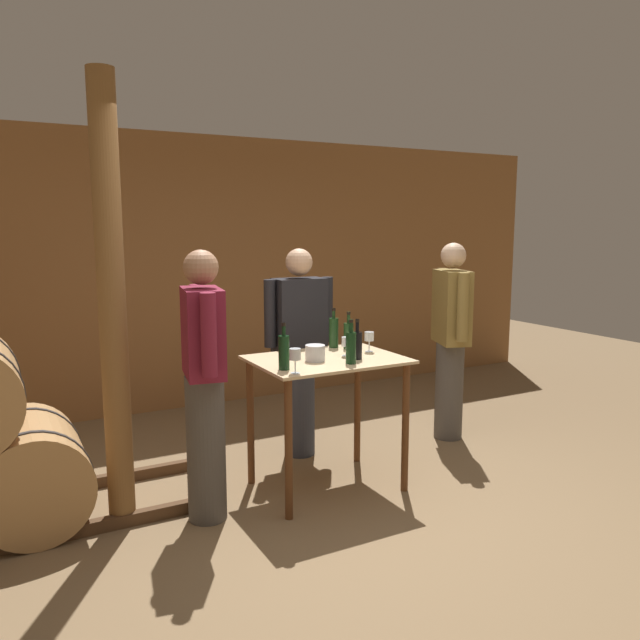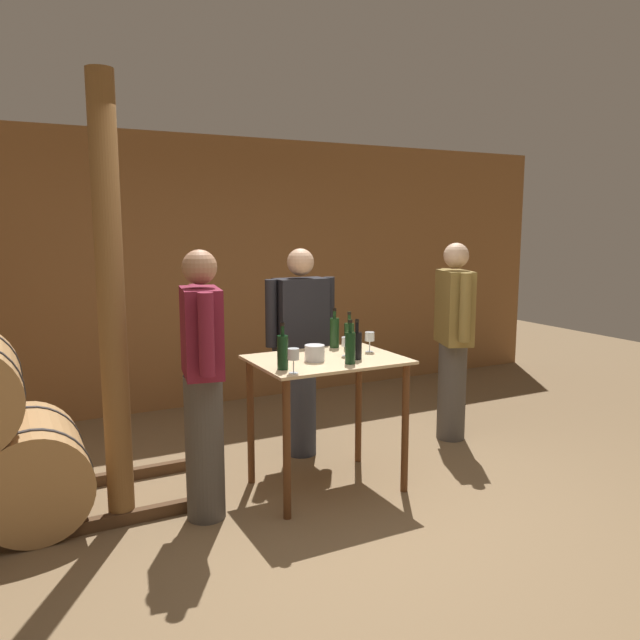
% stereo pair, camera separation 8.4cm
% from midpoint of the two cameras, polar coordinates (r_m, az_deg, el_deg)
% --- Properties ---
extents(ground_plane, '(14.00, 14.00, 0.00)m').
position_cam_midpoint_polar(ground_plane, '(4.08, 2.93, -17.95)').
color(ground_plane, brown).
extents(back_wall, '(8.40, 0.05, 2.70)m').
position_cam_midpoint_polar(back_wall, '(6.38, -10.95, 4.25)').
color(back_wall, brown).
rests_on(back_wall, ground_plane).
extents(tasting_table, '(1.01, 0.74, 0.93)m').
position_cam_midpoint_polar(tasting_table, '(4.31, 0.07, -5.90)').
color(tasting_table, '#D1B284').
rests_on(tasting_table, ground_plane).
extents(wooden_post, '(0.16, 0.16, 2.70)m').
position_cam_midpoint_polar(wooden_post, '(3.88, -19.07, 1.12)').
color(wooden_post, brown).
rests_on(wooden_post, ground_plane).
extents(wine_bottle_far_left, '(0.07, 0.07, 0.30)m').
position_cam_midpoint_polar(wine_bottle_far_left, '(3.92, -3.93, -2.88)').
color(wine_bottle_far_left, black).
rests_on(wine_bottle_far_left, tasting_table).
extents(wine_bottle_left, '(0.07, 0.07, 0.29)m').
position_cam_midpoint_polar(wine_bottle_left, '(4.08, 2.26, -2.44)').
color(wine_bottle_left, black).
rests_on(wine_bottle_left, tasting_table).
extents(wine_bottle_center, '(0.07, 0.07, 0.27)m').
position_cam_midpoint_polar(wine_bottle_center, '(4.22, 2.85, -2.21)').
color(wine_bottle_center, black).
rests_on(wine_bottle_center, tasting_table).
extents(wine_bottle_right, '(0.07, 0.07, 0.29)m').
position_cam_midpoint_polar(wine_bottle_right, '(4.61, 0.74, -1.09)').
color(wine_bottle_right, '#193819').
rests_on(wine_bottle_right, tasting_table).
extents(wine_bottle_far_right, '(0.07, 0.07, 0.28)m').
position_cam_midpoint_polar(wine_bottle_far_right, '(4.57, 2.09, -1.36)').
color(wine_bottle_far_right, '#193819').
rests_on(wine_bottle_far_right, tasting_table).
extents(wine_glass_near_left, '(0.07, 0.07, 0.16)m').
position_cam_midpoint_polar(wine_glass_near_left, '(3.81, -2.92, -3.22)').
color(wine_glass_near_left, silver).
rests_on(wine_glass_near_left, tasting_table).
extents(wine_glass_near_center, '(0.06, 0.06, 0.13)m').
position_cam_midpoint_polar(wine_glass_near_center, '(4.32, 1.85, -2.06)').
color(wine_glass_near_center, silver).
rests_on(wine_glass_near_center, tasting_table).
extents(wine_glass_near_right, '(0.07, 0.07, 0.14)m').
position_cam_midpoint_polar(wine_glass_near_right, '(4.47, 3.99, -1.57)').
color(wine_glass_near_right, silver).
rests_on(wine_glass_near_right, tasting_table).
extents(ice_bucket, '(0.13, 0.13, 0.11)m').
position_cam_midpoint_polar(ice_bucket, '(4.17, -1.03, -3.04)').
color(ice_bucket, silver).
rests_on(ice_bucket, tasting_table).
extents(person_host, '(0.29, 0.58, 1.69)m').
position_cam_midpoint_polar(person_host, '(3.88, -11.16, -5.44)').
color(person_host, '#4C4742').
rests_on(person_host, ground_plane).
extents(person_visitor_with_scarf, '(0.34, 0.56, 1.68)m').
position_cam_midpoint_polar(person_visitor_with_scarf, '(5.40, 11.43, -1.49)').
color(person_visitor_with_scarf, '#4C4742').
rests_on(person_visitor_with_scarf, ground_plane).
extents(person_visitor_bearded, '(0.59, 0.24, 1.65)m').
position_cam_midpoint_polar(person_visitor_bearded, '(4.91, -2.38, -2.55)').
color(person_visitor_bearded, '#333847').
rests_on(person_visitor_bearded, ground_plane).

